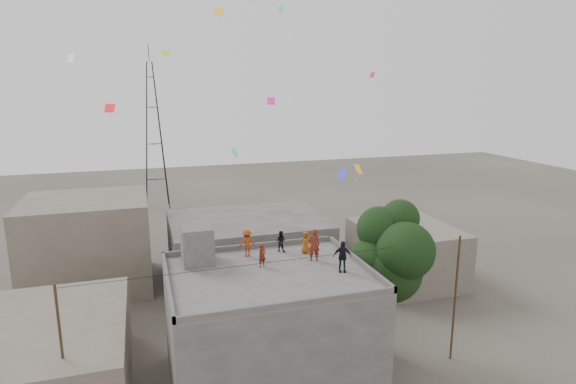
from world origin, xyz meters
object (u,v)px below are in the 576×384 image
at_px(tree, 393,255).
at_px(person_dark_adult, 342,257).
at_px(transmission_tower, 154,136).
at_px(person_red_adult, 314,245).
at_px(stair_head_box, 197,245).

distance_m(tree, person_dark_adult, 4.09).
height_order(tree, person_dark_adult, tree).
xyz_separation_m(transmission_tower, person_red_adult, (6.81, -38.94, -2.08)).
bearing_deg(person_red_adult, stair_head_box, -3.29).
relative_size(tree, person_dark_adult, 5.60).
relative_size(tree, person_red_adult, 5.12).
height_order(person_red_adult, person_dark_adult, person_red_adult).
height_order(stair_head_box, tree, tree).
relative_size(person_red_adult, person_dark_adult, 1.09).
xyz_separation_m(tree, transmission_tower, (-11.37, 39.40, 2.97)).
distance_m(stair_head_box, transmission_tower, 37.46).
bearing_deg(transmission_tower, tree, -73.91).
relative_size(transmission_tower, person_red_adult, 11.26).
xyz_separation_m(tree, person_red_adult, (-4.55, 0.46, 0.89)).
xyz_separation_m(stair_head_box, person_dark_adult, (6.84, -3.46, -0.19)).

